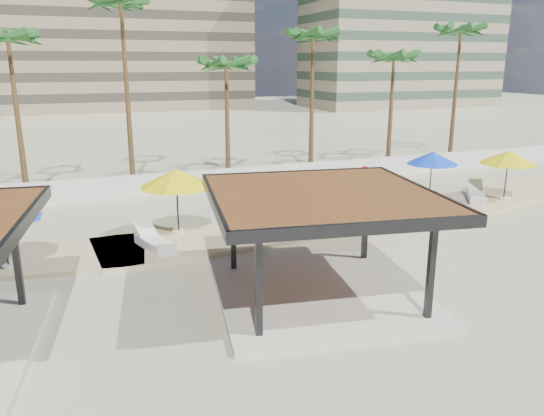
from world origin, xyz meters
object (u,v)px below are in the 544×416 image
Objects in this scene: lounger_a at (154,243)px; umbrella_c at (365,174)px; lounger_b at (445,212)px; lounger_d at (476,196)px; pavilion_central at (321,235)px; lounger_c at (399,214)px.

umbrella_c is at bearing -104.90° from lounger_a.
lounger_a is (-9.67, -0.20, -2.06)m from umbrella_c.
lounger_b is 4.01m from lounger_d.
lounger_c is (7.26, 6.23, -1.72)m from pavilion_central.
lounger_a is 1.25× the size of lounger_b.
umbrella_c is at bearing 59.11° from pavilion_central.
lounger_c is (-2.30, 0.50, 0.01)m from lounger_b.
lounger_b is 0.82× the size of lounger_d.
lounger_a is 13.94m from lounger_b.
lounger_a is 1.03× the size of lounger_d.
lounger_b is at bearing 153.93° from lounger_d.
lounger_a is 11.64m from lounger_c.
lounger_d reaches higher than lounger_b.
pavilion_central reaches higher than lounger_b.
lounger_a is 17.54m from lounger_d.
lounger_a is at bearing 134.81° from pavilion_central.
lounger_a is 1.16× the size of lounger_c.
lounger_a reaches higher than lounger_c.
pavilion_central reaches higher than lounger_a.
lounger_a is at bearing 130.84° from lounger_d.
lounger_d is at bearing -76.49° from lounger_b.
umbrella_c is 1.70× the size of lounger_c.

